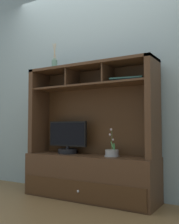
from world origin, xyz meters
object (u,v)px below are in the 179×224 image
(magazine_stack_left, at_px, (128,80))
(diffuser_bottle, at_px, (54,65))
(media_console, at_px, (90,158))
(tv_monitor, at_px, (68,140))
(potted_orchid, at_px, (112,153))

(magazine_stack_left, xyz_separation_m, diffuser_bottle, (-0.91, -0.04, 0.26))
(media_console, bearing_deg, magazine_stack_left, 3.67)
(tv_monitor, bearing_deg, potted_orchid, -1.28)
(media_console, distance_m, tv_monitor, 0.35)
(potted_orchid, bearing_deg, tv_monitor, 178.72)
(media_console, height_order, potted_orchid, media_console)
(media_console, relative_size, tv_monitor, 2.99)
(media_console, distance_m, magazine_stack_left, 0.92)
(magazine_stack_left, bearing_deg, tv_monitor, -178.20)
(tv_monitor, height_order, magazine_stack_left, magazine_stack_left)
(diffuser_bottle, bearing_deg, magazine_stack_left, 2.74)
(media_console, height_order, tv_monitor, media_console)
(tv_monitor, distance_m, potted_orchid, 0.58)
(media_console, height_order, magazine_stack_left, media_console)
(media_console, relative_size, magazine_stack_left, 4.10)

